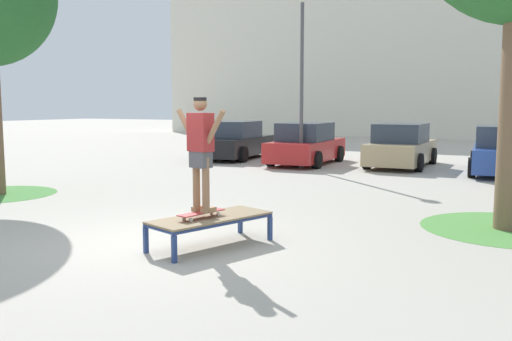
% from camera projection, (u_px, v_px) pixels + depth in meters
% --- Properties ---
extents(ground_plane, '(120.00, 120.00, 0.00)m').
position_uv_depth(ground_plane, '(162.00, 243.00, 8.56)').
color(ground_plane, '#B2AA9E').
extents(building_facade, '(36.91, 4.00, 13.83)m').
position_uv_depth(building_facade, '(414.00, 33.00, 36.89)').
color(building_facade, silver).
rests_on(building_facade, ground).
extents(skate_box, '(1.34, 2.04, 0.46)m').
position_uv_depth(skate_box, '(211.00, 219.00, 8.31)').
color(skate_box, navy).
rests_on(skate_box, ground).
extents(skateboard, '(0.39, 0.82, 0.09)m').
position_uv_depth(skateboard, '(201.00, 213.00, 8.18)').
color(skateboard, '#B23333').
rests_on(skateboard, skate_box).
extents(skater, '(0.99, 0.36, 1.69)m').
position_uv_depth(skater, '(201.00, 146.00, 8.06)').
color(skater, '#8E6647').
rests_on(skater, skateboard).
extents(grass_patch_near_right, '(2.98, 2.98, 0.01)m').
position_uv_depth(grass_patch_near_right, '(509.00, 229.00, 9.54)').
color(grass_patch_near_right, '#519342').
rests_on(grass_patch_near_right, ground).
extents(car_black, '(2.22, 4.34, 1.50)m').
position_uv_depth(car_black, '(236.00, 141.00, 22.02)').
color(car_black, black).
rests_on(car_black, ground).
extents(car_red, '(2.04, 4.26, 1.50)m').
position_uv_depth(car_red, '(306.00, 145.00, 20.01)').
color(car_red, red).
rests_on(car_red, ground).
extents(car_tan, '(1.94, 4.21, 1.50)m').
position_uv_depth(car_tan, '(401.00, 147.00, 19.15)').
color(car_tan, tan).
rests_on(car_tan, ground).
extents(car_blue, '(2.17, 4.32, 1.50)m').
position_uv_depth(car_blue, '(503.00, 152.00, 17.07)').
color(car_blue, '#28479E').
rests_on(car_blue, ground).
extents(light_post, '(0.36, 0.36, 5.83)m').
position_uv_depth(light_post, '(302.00, 54.00, 18.30)').
color(light_post, '#4C4C51').
rests_on(light_post, ground).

